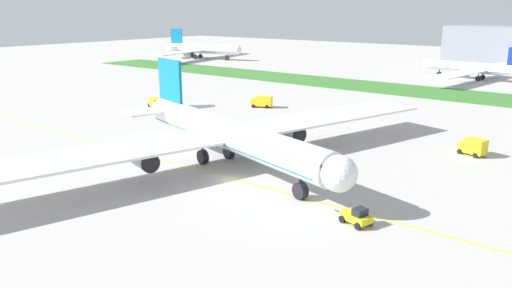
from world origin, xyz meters
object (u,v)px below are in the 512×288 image
object	(u,v)px
pushback_tug	(357,217)
service_truck_baggage_loader	(262,101)
airliner_foreground	(225,133)
service_truck_catering_van	(155,102)
service_truck_fuel_bowser	(473,146)
parked_airliner_far_centre	(476,68)
ground_crew_wingwalker_port	(283,164)
traffic_cone_near_nose	(61,160)
parked_airliner_far_left	(201,49)

from	to	relation	value
pushback_tug	service_truck_baggage_loader	distance (m)	75.50
airliner_foreground	service_truck_catering_van	xyz separation A→B (m)	(-48.20, 26.16, -4.00)
service_truck_fuel_bowser	parked_airliner_far_centre	distance (m)	106.81
service_truck_baggage_loader	service_truck_catering_van	xyz separation A→B (m)	(-22.00, -17.85, -0.18)
service_truck_baggage_loader	parked_airliner_far_centre	world-z (taller)	parked_airliner_far_centre
pushback_tug	ground_crew_wingwalker_port	size ratio (longest dim) A/B	3.18
pushback_tug	parked_airliner_far_centre	world-z (taller)	parked_airliner_far_centre
ground_crew_wingwalker_port	service_truck_catering_van	size ratio (longest dim) A/B	0.29
service_truck_fuel_bowser	ground_crew_wingwalker_port	bearing A→B (deg)	-127.47
airliner_foreground	ground_crew_wingwalker_port	xyz separation A→B (m)	(9.25, 3.58, -4.39)
pushback_tug	service_truck_catering_van	xyz separation A→B (m)	(-76.72, 34.17, 0.46)
service_truck_catering_van	pushback_tug	bearing A→B (deg)	-24.01
pushback_tug	traffic_cone_near_nose	xyz separation A→B (m)	(-52.12, -7.81, -0.72)
ground_crew_wingwalker_port	parked_airliner_far_left	world-z (taller)	parked_airliner_far_left
parked_airliner_far_centre	service_truck_catering_van	bearing A→B (deg)	-115.10
service_truck_catering_van	traffic_cone_near_nose	bearing A→B (deg)	-59.63
service_truck_fuel_bowser	parked_airliner_far_centre	world-z (taller)	parked_airliner_far_centre
service_truck_fuel_bowser	parked_airliner_far_left	distance (m)	188.75
ground_crew_wingwalker_port	service_truck_baggage_loader	size ratio (longest dim) A/B	0.29
ground_crew_wingwalker_port	service_truck_fuel_bowser	size ratio (longest dim) A/B	0.34
service_truck_catering_van	parked_airliner_far_centre	distance (m)	119.95
service_truck_catering_van	parked_airliner_far_centre	size ratio (longest dim) A/B	0.09
parked_airliner_far_centre	service_truck_baggage_loader	bearing A→B (deg)	-107.65
pushback_tug	service_truck_baggage_loader	bearing A→B (deg)	136.45
service_truck_baggage_loader	parked_airliner_far_left	distance (m)	134.85
airliner_foreground	service_truck_baggage_loader	distance (m)	51.36
ground_crew_wingwalker_port	traffic_cone_near_nose	size ratio (longest dim) A/B	3.02
traffic_cone_near_nose	ground_crew_wingwalker_port	bearing A→B (deg)	30.56
airliner_foreground	pushback_tug	size ratio (longest dim) A/B	16.34
service_truck_fuel_bowser	parked_airliner_far_left	world-z (taller)	parked_airliner_far_left
airliner_foreground	parked_airliner_far_centre	distance (m)	134.79
ground_crew_wingwalker_port	parked_airliner_far_centre	size ratio (longest dim) A/B	0.03
service_truck_baggage_loader	service_truck_fuel_bowser	distance (m)	58.35
service_truck_catering_van	parked_airliner_far_left	world-z (taller)	parked_airliner_far_left
service_truck_baggage_loader	parked_airliner_far_centre	distance (m)	95.26
airliner_foreground	parked_airliner_far_centre	size ratio (longest dim) A/B	1.38
ground_crew_wingwalker_port	service_truck_fuel_bowser	world-z (taller)	service_truck_fuel_bowser
traffic_cone_near_nose	parked_airliner_far_centre	world-z (taller)	parked_airliner_far_centre
airliner_foreground	ground_crew_wingwalker_port	distance (m)	10.85
parked_airliner_far_left	ground_crew_wingwalker_port	bearing A→B (deg)	-41.75
traffic_cone_near_nose	parked_airliner_far_centre	size ratio (longest dim) A/B	0.01
pushback_tug	service_truck_fuel_bowser	size ratio (longest dim) A/B	1.08
service_truck_baggage_loader	service_truck_fuel_bowser	xyz separation A→B (m)	(57.05, -12.24, 0.01)
airliner_foreground	parked_airliner_far_left	xyz separation A→B (m)	(-131.01, 128.78, -0.32)
traffic_cone_near_nose	service_truck_catering_van	size ratio (longest dim) A/B	0.10
pushback_tug	service_truck_baggage_loader	size ratio (longest dim) A/B	0.93
pushback_tug	service_truck_catering_van	world-z (taller)	service_truck_catering_van
pushback_tug	parked_airliner_far_centre	distance (m)	145.12
service_truck_fuel_bowser	airliner_foreground	bearing A→B (deg)	-134.17
parked_airliner_far_left	traffic_cone_near_nose	bearing A→B (deg)	-53.39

